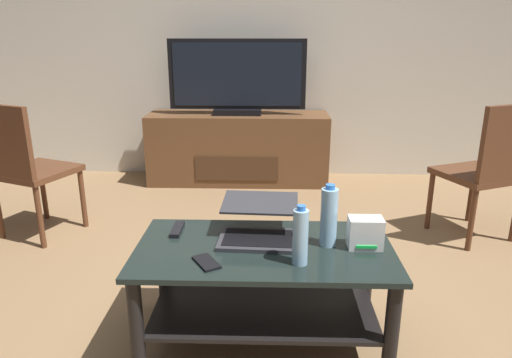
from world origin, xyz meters
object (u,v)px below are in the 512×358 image
at_px(side_chair, 25,164).
at_px(laptop, 259,224).
at_px(water_bottle_near, 300,237).
at_px(media_cabinet, 238,148).
at_px(tv_remote, 177,229).
at_px(television, 237,79).
at_px(coffee_table, 264,276).
at_px(router_box, 365,233).
at_px(cell_phone, 206,262).
at_px(dining_chair, 488,167).
at_px(water_bottle_far, 329,217).

height_order(side_chair, laptop, side_chair).
height_order(side_chair, water_bottle_near, side_chair).
relative_size(media_cabinet, tv_remote, 10.17).
relative_size(media_cabinet, television, 1.35).
bearing_deg(water_bottle_near, laptop, 124.24).
relative_size(coffee_table, side_chair, 1.21).
xyz_separation_m(television, laptop, (0.25, -2.22, -0.43)).
xyz_separation_m(router_box, cell_phone, (-0.66, -0.17, -0.06)).
bearing_deg(laptop, media_cabinet, 96.24).
height_order(coffee_table, tv_remote, tv_remote).
relative_size(dining_chair, water_bottle_near, 3.72).
bearing_deg(coffee_table, tv_remote, 159.64).
bearing_deg(router_box, water_bottle_far, 172.85).
height_order(side_chair, tv_remote, side_chair).
bearing_deg(coffee_table, television, 96.65).
bearing_deg(cell_phone, media_cabinet, 59.34).
relative_size(laptop, tv_remote, 2.41).
xyz_separation_m(television, water_bottle_far, (0.55, -2.29, -0.36)).
distance_m(coffee_table, television, 2.43).
bearing_deg(tv_remote, media_cabinet, 86.14).
height_order(dining_chair, water_bottle_far, dining_chair).
distance_m(router_box, tv_remote, 0.86).
xyz_separation_m(television, tv_remote, (-0.14, -2.17, -0.48)).
height_order(television, laptop, television).
height_order(television, tv_remote, television).
height_order(coffee_table, television, television).
height_order(media_cabinet, tv_remote, media_cabinet).
bearing_deg(coffee_table, cell_phone, -145.54).
distance_m(coffee_table, laptop, 0.23).
height_order(dining_chair, tv_remote, dining_chair).
xyz_separation_m(media_cabinet, router_box, (0.70, -2.34, 0.21)).
bearing_deg(water_bottle_near, water_bottle_far, 53.26).
distance_m(water_bottle_near, cell_phone, 0.39).
relative_size(coffee_table, cell_phone, 7.97).
bearing_deg(router_box, media_cabinet, 106.79).
bearing_deg(coffee_table, dining_chair, 37.59).
distance_m(laptop, water_bottle_near, 0.31).
xyz_separation_m(coffee_table, media_cabinet, (-0.27, 2.35, 0.00)).
xyz_separation_m(water_bottle_far, tv_remote, (-0.69, 0.12, -0.12)).
bearing_deg(water_bottle_far, dining_chair, 42.86).
distance_m(router_box, water_bottle_far, 0.17).
bearing_deg(water_bottle_far, cell_phone, -159.61).
distance_m(laptop, cell_phone, 0.34).
height_order(television, water_bottle_far, television).
relative_size(television, cell_phone, 8.60).
distance_m(media_cabinet, water_bottle_near, 2.54).
distance_m(coffee_table, media_cabinet, 2.36).
bearing_deg(television, media_cabinet, 90.00).
distance_m(side_chair, water_bottle_far, 2.13).
bearing_deg(laptop, cell_phone, -127.92).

